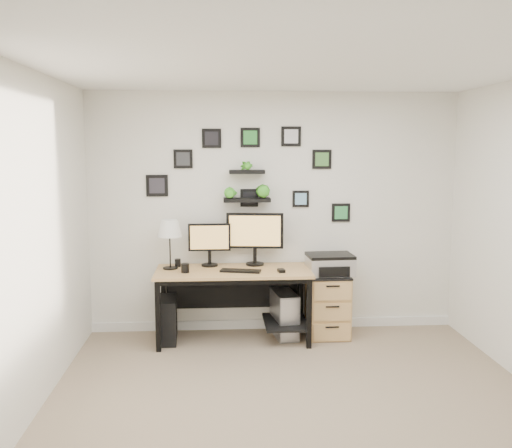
{
  "coord_description": "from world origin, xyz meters",
  "views": [
    {
      "loc": [
        -0.61,
        -4.15,
        2.02
      ],
      "look_at": [
        -0.21,
        1.83,
        1.2
      ],
      "focal_mm": 40.0,
      "sensor_mm": 36.0,
      "label": 1
    }
  ],
  "objects": [
    {
      "name": "monitor_left",
      "position": [
        -0.7,
        1.84,
        1.02
      ],
      "size": [
        0.45,
        0.18,
        0.46
      ],
      "color": "black",
      "rests_on": "desk"
    },
    {
      "name": "room",
      "position": [
        0.0,
        1.98,
        0.05
      ],
      "size": [
        4.0,
        4.0,
        4.0
      ],
      "color": "tan",
      "rests_on": "ground"
    },
    {
      "name": "printer",
      "position": [
        0.57,
        1.71,
        0.78
      ],
      "size": [
        0.49,
        0.41,
        0.22
      ],
      "color": "silver",
      "rests_on": "file_cabinet"
    },
    {
      "name": "mug",
      "position": [
        -0.95,
        1.54,
        0.8
      ],
      "size": [
        0.08,
        0.08,
        0.09
      ],
      "primitive_type": "cylinder",
      "color": "black",
      "rests_on": "desk"
    },
    {
      "name": "desk",
      "position": [
        -0.42,
        1.67,
        0.63
      ],
      "size": [
        1.6,
        0.7,
        0.75
      ],
      "color": "tan",
      "rests_on": "ground"
    },
    {
      "name": "pc_tower_black",
      "position": [
        -1.15,
        1.65,
        0.23
      ],
      "size": [
        0.22,
        0.46,
        0.46
      ],
      "primitive_type": "cube",
      "rotation": [
        0.0,
        0.0,
        0.04
      ],
      "color": "black",
      "rests_on": "ground"
    },
    {
      "name": "wall_decor",
      "position": [
        -0.27,
        1.93,
        1.68
      ],
      "size": [
        2.21,
        0.18,
        1.03
      ],
      "color": "black",
      "rests_on": "ground"
    },
    {
      "name": "pc_tower_grey",
      "position": [
        0.09,
        1.71,
        0.24
      ],
      "size": [
        0.28,
        0.51,
        0.48
      ],
      "color": "gray",
      "rests_on": "ground"
    },
    {
      "name": "file_cabinet",
      "position": [
        0.55,
        1.72,
        0.34
      ],
      "size": [
        0.43,
        0.53,
        0.67
      ],
      "color": "tan",
      "rests_on": "ground"
    },
    {
      "name": "pen_cup",
      "position": [
        -1.04,
        1.83,
        0.79
      ],
      "size": [
        0.06,
        0.06,
        0.08
      ],
      "primitive_type": "cylinder",
      "color": "black",
      "rests_on": "desk"
    },
    {
      "name": "table_lamp",
      "position": [
        -1.11,
        1.73,
        1.16
      ],
      "size": [
        0.25,
        0.25,
        0.52
      ],
      "color": "black",
      "rests_on": "desk"
    },
    {
      "name": "mouse",
      "position": [
        0.03,
        1.49,
        0.77
      ],
      "size": [
        0.08,
        0.11,
        0.03
      ],
      "primitive_type": "cube",
      "rotation": [
        0.0,
        0.0,
        0.11
      ],
      "color": "black",
      "rests_on": "desk"
    },
    {
      "name": "keyboard",
      "position": [
        -0.39,
        1.53,
        0.76
      ],
      "size": [
        0.43,
        0.22,
        0.02
      ],
      "primitive_type": "cube",
      "rotation": [
        0.0,
        0.0,
        -0.23
      ],
      "color": "black",
      "rests_on": "desk"
    },
    {
      "name": "monitor_right",
      "position": [
        -0.22,
        1.85,
        1.09
      ],
      "size": [
        0.61,
        0.22,
        0.56
      ],
      "color": "black",
      "rests_on": "desk"
    }
  ]
}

